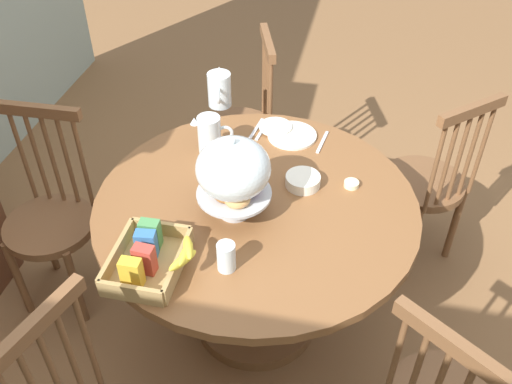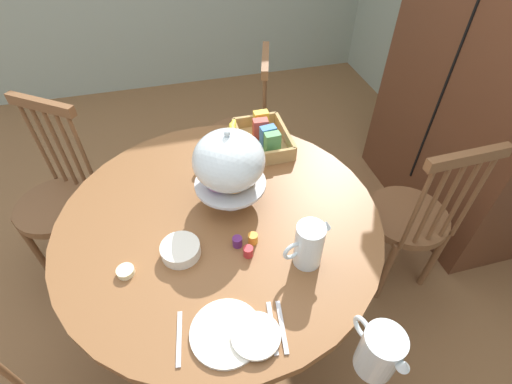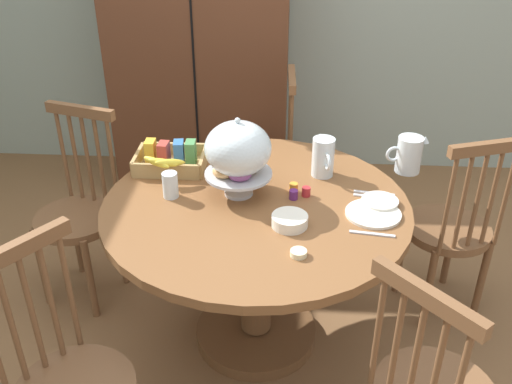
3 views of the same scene
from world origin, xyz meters
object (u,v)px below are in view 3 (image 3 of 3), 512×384
Objects in this scene: pastry_stand_with_dome at (238,152)px; wooden_armoire at (200,40)px; windsor_chair_host_seat at (266,162)px; dining_table at (256,243)px; cereal_bowl at (290,221)px; drinking_glass at (170,185)px; china_plate_small at (380,201)px; windsor_chair_near_window at (79,216)px; china_plate_large at (373,214)px; windsor_chair_far_side at (450,232)px; orange_juice_pitcher at (323,159)px; butter_dish at (299,253)px; milk_pitcher at (409,156)px; cereal_basket at (170,159)px.

wooden_armoire is at bearing 104.11° from pastry_stand_with_dome.
windsor_chair_host_seat is at bearing -53.84° from wooden_armoire.
dining_table is 0.31m from cereal_bowl.
pastry_stand_with_dome is 3.13× the size of drinking_glass.
wooden_armoire reaches higher than china_plate_small.
windsor_chair_near_window is 2.83× the size of pastry_stand_with_dome.
china_plate_small is (0.51, -0.91, 0.30)m from windsor_chair_host_seat.
china_plate_small is at bearing -0.55° from drinking_glass.
dining_table is at bearing 172.13° from china_plate_large.
china_plate_large is (-0.42, -0.33, 0.29)m from windsor_chair_far_side.
wooden_armoire reaches higher than pastry_stand_with_dome.
wooden_armoire is at bearing 109.03° from cereal_bowl.
dining_table is (0.45, -1.54, -0.44)m from wooden_armoire.
windsor_chair_host_seat is at bearing 112.75° from orange_juice_pitcher.
windsor_chair_host_seat is at bearing 85.12° from pastry_stand_with_dome.
wooden_armoire is 1.66m from dining_table.
drinking_glass is at bearing 144.35° from butter_dish.
dining_table is 6.52× the size of milk_pitcher.
pastry_stand_with_dome is 0.42m from cereal_basket.
china_plate_large is (0.19, -0.32, -0.07)m from orange_juice_pitcher.
cereal_bowl reaches higher than china_plate_small.
dining_table is at bearing -163.18° from windsor_chair_far_side.
dining_table is 0.55m from cereal_basket.
cereal_bowl is at bearing -153.74° from china_plate_small.
windsor_chair_near_window is 0.97m from pastry_stand_with_dome.
cereal_basket is at bearing 101.30° from drinking_glass.
windsor_chair_host_seat is 6.96× the size of cereal_bowl.
drinking_glass reaches higher than china_plate_small.
pastry_stand_with_dome is at bearing -151.48° from orange_juice_pitcher.
wooden_armoire is at bearing 119.56° from orange_juice_pitcher.
orange_juice_pitcher reaches higher than china_plate_large.
wooden_armoire reaches higher than cereal_basket.
cereal_basket is 0.26m from drinking_glass.
orange_juice_pitcher is (1.16, -0.03, 0.37)m from windsor_chair_near_window.
china_plate_small is 1.36× the size of drinking_glass.
wooden_armoire reaches higher than china_plate_large.
china_plate_small is (0.58, -0.05, -0.18)m from pastry_stand_with_dome.
wooden_armoire is 32.67× the size of butter_dish.
china_plate_large is at bearing -59.75° from orange_juice_pitcher.
china_plate_small is 1.07× the size of cereal_bowl.
dining_table is at bearing -154.18° from milk_pitcher.
windsor_chair_far_side reaches higher than milk_pitcher.
china_plate_large is 3.67× the size of butter_dish.
cereal_bowl reaches higher than china_plate_large.
milk_pitcher is (0.66, 0.32, 0.28)m from dining_table.
windsor_chair_near_window is at bearing 164.36° from pastry_stand_with_dome.
windsor_chair_host_seat is 0.99m from pastry_stand_with_dome.
windsor_chair_far_side is 4.43× the size of china_plate_large.
cereal_basket is (-1.07, -0.04, -0.03)m from milk_pitcher.
cereal_basket is at bearing -1.68° from windsor_chair_near_window.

